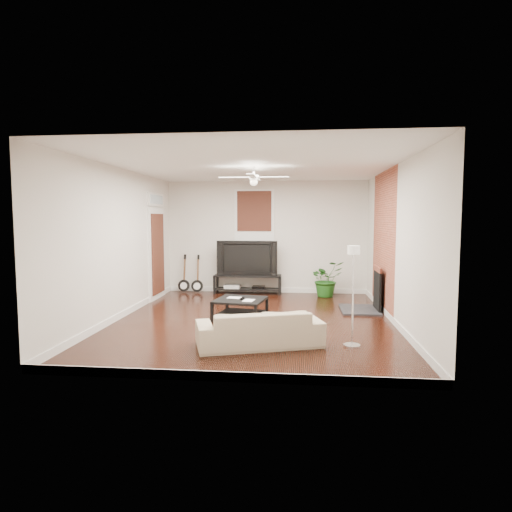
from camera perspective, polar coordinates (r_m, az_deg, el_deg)
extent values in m
cube|color=black|center=(7.91, -0.29, -8.58)|extent=(5.00, 6.00, 0.01)
cube|color=white|center=(7.75, -0.30, 11.99)|extent=(5.00, 6.00, 0.01)
cube|color=silver|center=(10.69, 1.39, 2.54)|extent=(5.00, 0.01, 2.80)
cube|color=silver|center=(4.74, -4.09, -0.55)|extent=(5.00, 0.01, 2.80)
cube|color=silver|center=(8.34, -17.64, 1.62)|extent=(0.01, 6.00, 2.80)
cube|color=silver|center=(7.85, 18.18, 1.41)|extent=(0.01, 6.00, 2.80)
cube|color=#9B4732|center=(8.82, 16.71, 1.82)|extent=(0.02, 2.20, 2.80)
cube|color=black|center=(8.87, 14.73, -4.23)|extent=(0.80, 1.10, 0.92)
cube|color=#34150E|center=(10.68, -0.23, 5.50)|extent=(1.00, 0.06, 1.30)
cube|color=white|center=(10.11, -13.15, 1.42)|extent=(0.08, 1.00, 2.50)
cube|color=black|center=(10.63, -1.13, -3.79)|extent=(1.67, 0.44, 0.47)
imported|color=black|center=(10.57, -1.13, -0.23)|extent=(1.49, 0.20, 0.86)
cube|color=black|center=(8.01, -2.11, -7.07)|extent=(1.01, 1.01, 0.37)
imported|color=#C3AB92|center=(6.31, 0.45, -9.63)|extent=(1.95, 1.23, 0.53)
imported|color=#1D5719|center=(10.28, 9.42, -3.05)|extent=(0.99, 0.95, 0.86)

